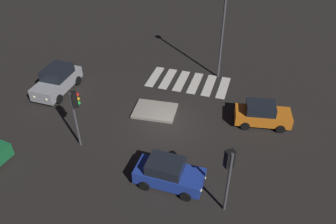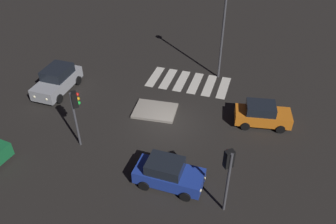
% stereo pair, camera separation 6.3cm
% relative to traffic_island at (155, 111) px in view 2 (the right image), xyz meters
% --- Properties ---
extents(ground_plane, '(80.00, 80.00, 0.00)m').
position_rel_traffic_island_xyz_m(ground_plane, '(-1.29, 1.03, -0.09)').
color(ground_plane, black).
extents(traffic_island, '(3.17, 2.49, 0.18)m').
position_rel_traffic_island_xyz_m(traffic_island, '(0.00, 0.00, 0.00)').
color(traffic_island, gray).
rests_on(traffic_island, ground).
extents(car_silver, '(2.16, 4.48, 1.93)m').
position_rel_traffic_island_xyz_m(car_silver, '(8.05, -0.39, 0.86)').
color(car_silver, '#9EA0A5').
rests_on(car_silver, ground).
extents(car_orange, '(3.91, 2.22, 1.63)m').
position_rel_traffic_island_xyz_m(car_orange, '(-7.36, -0.84, 0.71)').
color(car_orange, orange).
rests_on(car_orange, ground).
extents(car_blue, '(3.88, 1.88, 1.67)m').
position_rel_traffic_island_xyz_m(car_blue, '(-2.89, 6.14, 0.73)').
color(car_blue, '#1E389E').
rests_on(car_blue, ground).
extents(traffic_light_west, '(0.54, 0.53, 3.98)m').
position_rel_traffic_island_xyz_m(traffic_light_west, '(-6.06, 6.83, 2.93)').
color(traffic_light_west, '#47474C').
rests_on(traffic_light_west, ground).
extents(traffic_light_north, '(0.53, 0.54, 3.94)m').
position_rel_traffic_island_xyz_m(traffic_light_north, '(3.30, 4.60, 2.90)').
color(traffic_light_north, '#47474C').
rests_on(traffic_light_north, ground).
extents(street_lamp, '(0.56, 0.56, 7.98)m').
position_rel_traffic_island_xyz_m(street_lamp, '(-3.45, -6.13, 5.32)').
color(street_lamp, '#47474C').
rests_on(street_lamp, ground).
extents(crosswalk_near, '(6.45, 3.20, 0.02)m').
position_rel_traffic_island_xyz_m(crosswalk_near, '(-1.29, -4.59, -0.08)').
color(crosswalk_near, silver).
rests_on(crosswalk_near, ground).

